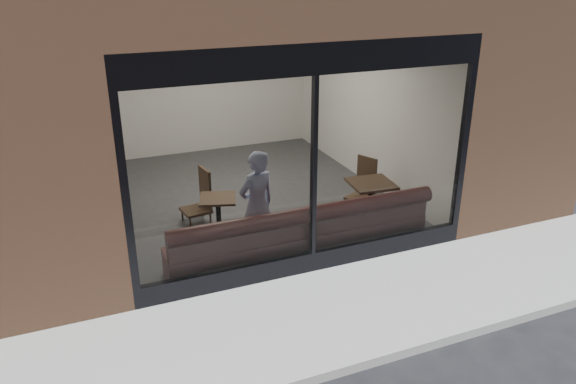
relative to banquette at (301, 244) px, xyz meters
name	(u,v)px	position (x,y,z in m)	size (l,w,h in m)	color
ground	(389,356)	(0.00, -2.45, -0.23)	(120.00, 120.00, 0.00)	black
sidewalk_near	(347,309)	(0.00, -1.45, -0.22)	(40.00, 2.00, 0.01)	gray
kerb_near	(391,354)	(0.00, -2.50, -0.17)	(40.00, 0.10, 0.12)	gray
host_building_pier_left	(17,97)	(-3.75, 5.55, 1.38)	(2.50, 12.00, 3.20)	brown
host_building_pier_right	(349,71)	(3.75, 5.55, 1.38)	(2.50, 12.00, 3.20)	brown
host_building_backfill	(173,62)	(0.00, 8.55, 1.38)	(5.00, 6.00, 3.20)	brown
cafe_floor	(246,196)	(0.00, 2.55, -0.21)	(6.00, 6.00, 0.00)	#2D2D30
cafe_ceiling	(241,21)	(0.00, 2.55, 2.97)	(6.00, 6.00, 0.00)	white
cafe_wall_back	(201,83)	(0.00, 5.54, 1.37)	(5.00, 5.00, 0.00)	silver
cafe_wall_left	(97,129)	(-2.49, 2.55, 1.37)	(6.00, 6.00, 0.00)	silver
cafe_wall_right	(366,101)	(2.49, 2.55, 1.37)	(6.00, 6.00, 0.00)	silver
storefront_kick	(312,261)	(0.00, -0.40, -0.08)	(5.00, 0.10, 0.30)	black
storefront_header	(316,59)	(0.00, -0.40, 2.77)	(5.00, 0.10, 0.40)	black
storefront_mullion	(314,169)	(0.00, -0.40, 1.32)	(0.06, 0.10, 2.50)	black
storefront_glass	(315,170)	(0.00, -0.43, 1.33)	(4.80, 4.80, 0.00)	white
banquette	(301,244)	(0.00, 0.00, 0.00)	(4.00, 0.55, 0.45)	#351513
person	(257,205)	(-0.56, 0.31, 0.61)	(0.61, 0.40, 1.66)	#9CA8D2
cafe_table_left	(218,199)	(-0.97, 0.97, 0.52)	(0.54, 0.54, 0.04)	black
cafe_table_right	(371,184)	(1.53, 0.61, 0.52)	(0.69, 0.69, 0.04)	black
cafe_chair_left	(196,210)	(-1.14, 1.78, 0.01)	(0.45, 0.45, 0.04)	black
cafe_chair_right	(359,198)	(1.66, 1.20, 0.01)	(0.40, 0.40, 0.04)	black
wall_poster	(105,145)	(-2.45, 1.90, 1.29)	(0.02, 0.56, 0.75)	white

